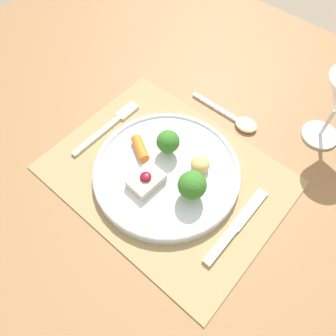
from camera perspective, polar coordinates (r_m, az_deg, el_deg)
ground_plane at (r=1.34m, az=-0.13°, el=-17.30°), size 8.00×8.00×0.00m
dining_table at (r=0.72m, az=-0.24°, el=-4.08°), size 1.49×1.28×0.73m
placemat at (r=0.66m, az=-0.26°, el=-1.19°), size 0.45×0.34×0.00m
dinner_plate at (r=0.64m, az=0.17°, el=-0.33°), size 0.29×0.29×0.08m
fork at (r=0.74m, az=-9.96°, el=7.45°), size 0.02×0.19×0.01m
knife at (r=0.61m, az=11.17°, el=-10.61°), size 0.02×0.19×0.01m
spoon at (r=0.75m, az=12.29°, el=8.05°), size 0.17×0.04×0.01m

